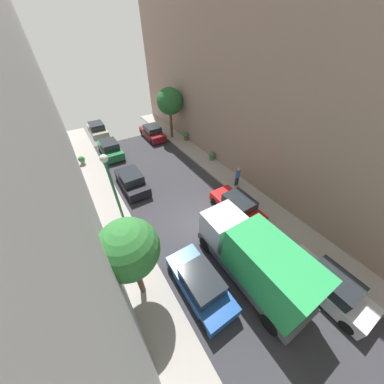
{
  "coord_description": "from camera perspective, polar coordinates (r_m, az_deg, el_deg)",
  "views": [
    {
      "loc": [
        -5.55,
        -7.54,
        10.77
      ],
      "look_at": [
        0.93,
        2.65,
        0.5
      ],
      "focal_mm": 18.58,
      "sensor_mm": 36.0,
      "label": 1
    }
  ],
  "objects": [
    {
      "name": "parked_car_left_3",
      "position": [
        17.39,
        -16.91,
        3.07
      ],
      "size": [
        1.78,
        4.2,
        1.57
      ],
      "color": "black",
      "rests_on": "ground"
    },
    {
      "name": "parked_car_right_2",
      "position": [
        25.46,
        -11.27,
        16.36
      ],
      "size": [
        1.78,
        4.2,
        1.57
      ],
      "color": "maroon",
      "rests_on": "ground"
    },
    {
      "name": "building_right",
      "position": [
        16.46,
        34.92,
        29.1
      ],
      "size": [
        6.0,
        44.0,
        18.47
      ],
      "primitive_type": "cube",
      "color": "gray",
      "rests_on": "ground"
    },
    {
      "name": "parked_car_left_4",
      "position": [
        23.03,
        -22.39,
        11.39
      ],
      "size": [
        1.78,
        4.2,
        1.57
      ],
      "color": "#1E6638",
      "rests_on": "ground"
    },
    {
      "name": "sidewalk_left",
      "position": [
        13.1,
        -16.6,
        -17.02
      ],
      "size": [
        2.0,
        44.0,
        0.15
      ],
      "primitive_type": "cube",
      "color": "gray",
      "rests_on": "ground"
    },
    {
      "name": "delivery_truck",
      "position": [
        10.93,
        17.75,
        -17.96
      ],
      "size": [
        2.26,
        6.6,
        3.38
      ],
      "color": "#4C4C51",
      "rests_on": "ground"
    },
    {
      "name": "parked_car_right_0",
      "position": [
        13.01,
        34.42,
        -21.11
      ],
      "size": [
        1.78,
        4.2,
        1.57
      ],
      "color": "silver",
      "rests_on": "ground"
    },
    {
      "name": "lamp_post",
      "position": [
        12.35,
        -21.99,
        2.35
      ],
      "size": [
        0.44,
        0.44,
        5.46
      ],
      "color": "#26723F",
      "rests_on": "sidewalk_left"
    },
    {
      "name": "pedestrian",
      "position": [
        17.03,
        12.94,
        4.5
      ],
      "size": [
        0.4,
        0.36,
        1.72
      ],
      "color": "#2D334C",
      "rests_on": "sidewalk_right"
    },
    {
      "name": "ground",
      "position": [
        14.28,
        2.6,
        -8.68
      ],
      "size": [
        32.0,
        32.0,
        0.0
      ],
      "primitive_type": "plane",
      "color": "#2D2D33"
    },
    {
      "name": "parked_car_right_1",
      "position": [
        14.72,
        12.86,
        -3.99
      ],
      "size": [
        1.78,
        4.2,
        1.57
      ],
      "color": "red",
      "rests_on": "ground"
    },
    {
      "name": "potted_plant_3",
      "position": [
        20.47,
        5.76,
        10.31
      ],
      "size": [
        0.57,
        0.57,
        0.84
      ],
      "color": "slate",
      "rests_on": "sidewalk_right"
    },
    {
      "name": "sidewalk_right",
      "position": [
        16.81,
        16.8,
        -1.23
      ],
      "size": [
        2.0,
        44.0,
        0.15
      ],
      "primitive_type": "cube",
      "color": "gray",
      "rests_on": "ground"
    },
    {
      "name": "parked_car_left_5",
      "position": [
        28.36,
        -25.48,
        15.85
      ],
      "size": [
        1.78,
        4.2,
        1.57
      ],
      "color": "gray",
      "rests_on": "ground"
    },
    {
      "name": "potted_plant_0",
      "position": [
        24.28,
        -1.8,
        15.78
      ],
      "size": [
        0.62,
        0.62,
        0.95
      ],
      "color": "brown",
      "rests_on": "sidewalk_right"
    },
    {
      "name": "street_tree_0",
      "position": [
        8.68,
        -17.79,
        -15.4
      ],
      "size": [
        2.58,
        2.58,
        5.03
      ],
      "color": "brown",
      "rests_on": "sidewalk_left"
    },
    {
      "name": "street_tree_1",
      "position": [
        24.04,
        -6.42,
        24.36
      ],
      "size": [
        2.83,
        2.83,
        5.53
      ],
      "color": "brown",
      "rests_on": "sidewalk_right"
    },
    {
      "name": "potted_plant_2",
      "position": [
        22.44,
        -29.1,
        8.1
      ],
      "size": [
        0.6,
        0.6,
        0.83
      ],
      "color": "#B2A899",
      "rests_on": "sidewalk_left"
    },
    {
      "name": "parked_car_left_2",
      "position": [
        11.09,
        2.41,
        -24.78
      ],
      "size": [
        1.78,
        4.2,
        1.57
      ],
      "color": "#194799",
      "rests_on": "ground"
    },
    {
      "name": "potted_plant_1",
      "position": [
        14.2,
        -22.92,
        -10.11
      ],
      "size": [
        0.37,
        0.37,
        0.74
      ],
      "color": "brown",
      "rests_on": "sidewalk_left"
    }
  ]
}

